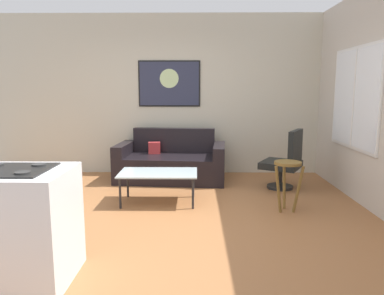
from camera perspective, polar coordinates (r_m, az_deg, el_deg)
The scene contains 9 objects.
ground at distance 4.43m, azimuth -5.08°, elevation -11.10°, with size 6.40×6.40×0.04m, color #9B6339.
back_wall at distance 6.57m, azimuth -3.14°, elevation 8.15°, with size 6.40×0.05×2.80m, color beige.
right_wall at distance 4.95m, azimuth 27.18°, elevation 6.88°, with size 0.05×6.40×2.80m, color beige.
couch at distance 6.13m, azimuth -3.23°, elevation -2.46°, with size 1.84×1.04×0.84m.
coffee_table at distance 4.89m, azimuth -5.26°, elevation -4.19°, with size 1.03×0.62×0.42m.
armchair at distance 5.70m, azimuth 14.43°, elevation -2.00°, with size 0.75×0.76×0.91m.
bar_stool at distance 4.65m, azimuth 14.66°, elevation -3.79°, with size 0.38×0.37×0.63m.
wall_painting at distance 6.53m, azimuth -3.56°, elevation 9.92°, with size 1.09×0.03×0.80m.
window at distance 5.48m, azimuth 24.01°, elevation 7.03°, with size 0.03×1.46×1.38m.
Camera 1 is at (0.43, -4.13, 1.50)m, focal length 34.23 mm.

